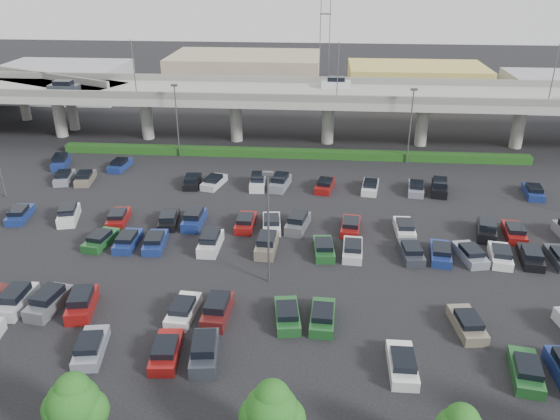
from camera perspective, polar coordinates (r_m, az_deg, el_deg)
name	(u,v)px	position (r m, az deg, el deg)	size (l,w,h in m)	color
ground	(277,239)	(55.17, -0.34, -3.04)	(280.00, 280.00, 0.00)	black
overpass	(294,97)	(82.84, 1.43, 11.72)	(150.00, 13.00, 15.80)	#989991
on_ramp	(0,77)	(109.23, -27.18, 12.23)	(50.93, 30.13, 8.80)	#989991
hedge	(292,153)	(77.90, 1.26, 5.94)	(66.00, 1.60, 1.10)	#103812
tree_row	(247,410)	(31.56, -3.45, -20.17)	(65.07, 3.66, 5.94)	#332316
parked_cars	(267,252)	(51.55, -1.36, -4.41)	(63.17, 41.70, 1.67)	navy
light_poles	(237,173)	(54.87, -4.48, 3.88)	(66.90, 48.38, 10.30)	#504F55
distant_buildings	(365,80)	(112.84, 8.92, 13.31)	(138.00, 24.00, 9.00)	gray
comm_tower	(326,11)	(122.98, 4.80, 20.04)	(2.40, 2.40, 30.00)	#504F55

